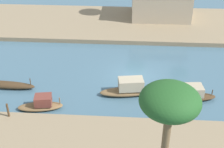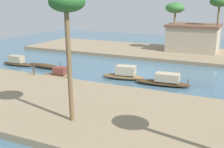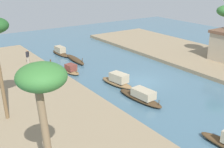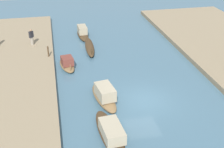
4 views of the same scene
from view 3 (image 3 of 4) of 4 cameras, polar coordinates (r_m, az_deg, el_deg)
The scene contains 11 objects.
river_water at distance 30.23m, azimuth 6.06°, elevation -1.45°, with size 66.55×66.55×0.00m, color #476B7F.
riverbank_left at distance 24.73m, azimuth -15.43°, elevation -6.59°, with size 42.94×11.12×0.44m, color #937F60.
riverbank_right at distance 38.54m, azimuth 19.60°, elevation 2.56°, with size 42.94×11.12×0.44m, color #937F60.
sampan_midstream at distance 36.98m, azimuth -7.45°, elevation 2.94°, with size 5.04×1.15×1.01m.
sampan_with_tall_canopy at distance 25.52m, azimuth 5.91°, elevation -4.50°, with size 5.22×1.66×1.17m.
sampan_upstream_small at distance 40.28m, azimuth -10.38°, elevation 4.45°, with size 4.32×1.27×1.17m.
sampan_open_hull at distance 32.71m, azimuth -8.44°, elevation 0.85°, with size 3.35×1.61×1.08m.
sampan_foreground at distance 28.73m, azimuth 1.14°, elevation -1.36°, with size 4.30×1.82×1.36m.
person_on_near_bank at distance 35.87m, azimuth -16.65°, elevation 3.33°, with size 0.49×0.47×1.65m.
mooring_post at distance 33.48m, azimuth -12.26°, elevation 2.06°, with size 0.14×0.14×1.01m, color #4C3823.
palm_tree_left_far at distance 11.86m, azimuth -13.87°, elevation -2.44°, with size 2.10×2.10×7.13m.
Camera 3 is at (21.25, -18.50, 10.96)m, focal length 45.31 mm.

